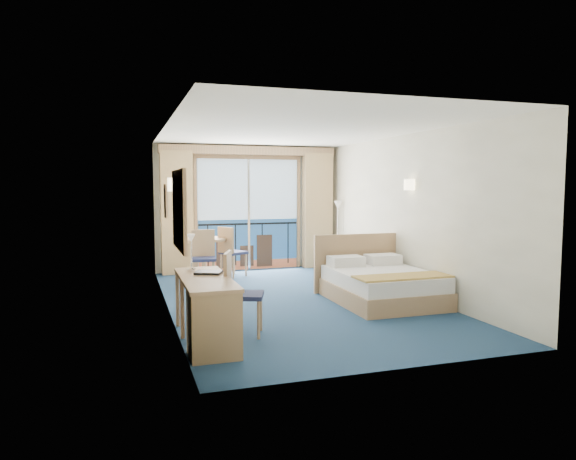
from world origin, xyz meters
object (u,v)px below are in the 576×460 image
at_px(table_chair_a, 230,249).
at_px(round_table, 204,248).
at_px(armchair, 344,259).
at_px(nightstand, 374,270).
at_px(floor_lamp, 338,217).
at_px(desk_chair, 238,288).
at_px(desk, 212,315).
at_px(bed, 381,284).
at_px(table_chair_b, 204,254).

bearing_deg(table_chair_a, round_table, 56.61).
bearing_deg(armchair, nightstand, 55.42).
xyz_separation_m(floor_lamp, desk_chair, (-3.17, -4.26, -0.56)).
distance_m(nightstand, table_chair_a, 2.91).
relative_size(nightstand, armchair, 0.72).
bearing_deg(floor_lamp, round_table, -174.96).
relative_size(nightstand, round_table, 0.63).
height_order(floor_lamp, desk, floor_lamp).
bearing_deg(round_table, armchair, -12.73).
bearing_deg(desk, table_chair_a, 76.11).
xyz_separation_m(nightstand, round_table, (-2.87, 1.71, 0.33)).
xyz_separation_m(bed, desk_chair, (-2.55, -1.10, 0.30)).
distance_m(nightstand, round_table, 3.36).
height_order(round_table, table_chair_b, table_chair_b).
bearing_deg(bed, table_chair_a, 122.47).
xyz_separation_m(round_table, table_chair_a, (0.52, -0.02, -0.03)).
xyz_separation_m(armchair, table_chair_b, (-2.85, 0.01, 0.22)).
height_order(nightstand, table_chair_a, table_chair_a).
height_order(desk_chair, round_table, desk_chair).
bearing_deg(nightstand, table_chair_b, 159.74).
bearing_deg(table_chair_a, floor_lamp, -114.78).
distance_m(armchair, table_chair_a, 2.32).
bearing_deg(armchair, desk, 8.86).
xyz_separation_m(armchair, round_table, (-2.75, 0.62, 0.25)).
relative_size(table_chair_a, table_chair_b, 1.00).
bearing_deg(round_table, floor_lamp, 5.04).
distance_m(armchair, desk, 5.19).
distance_m(nightstand, desk, 4.52).
relative_size(desk_chair, table_chair_b, 1.02).
relative_size(bed, armchair, 2.43).
bearing_deg(table_chair_b, floor_lamp, 22.72).
distance_m(bed, table_chair_b, 3.37).
relative_size(floor_lamp, desk, 0.92).
bearing_deg(round_table, table_chair_a, -2.07).
height_order(floor_lamp, round_table, floor_lamp).
height_order(floor_lamp, table_chair_a, floor_lamp).
height_order(nightstand, desk, desk).
height_order(desk, table_chair_b, table_chair_b).
distance_m(bed, nightstand, 1.30).
bearing_deg(nightstand, round_table, 149.28).
relative_size(desk, round_table, 1.84).
height_order(armchair, table_chair_b, table_chair_b).
xyz_separation_m(bed, nightstand, (0.51, 1.20, 0.00)).
distance_m(desk, table_chair_a, 4.71).
relative_size(nightstand, desk, 0.34).
distance_m(armchair, round_table, 2.83).
bearing_deg(desk_chair, armchair, -21.95).
distance_m(nightstand, armchair, 1.09).
bearing_deg(round_table, bed, -50.89).
distance_m(bed, round_table, 3.75).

